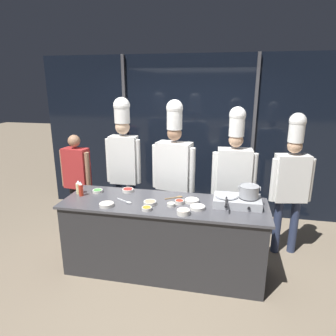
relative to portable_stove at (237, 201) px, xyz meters
name	(u,v)px	position (x,y,z in m)	size (l,w,h in m)	color
ground_plane	(164,269)	(-0.84, -0.09, -0.95)	(24.00, 24.00, 0.00)	#7F705B
window_wall_back	(187,137)	(-0.84, 1.77, 0.40)	(5.14, 0.09, 2.70)	black
demo_counter	(164,237)	(-0.84, -0.09, -0.50)	(2.41, 0.77, 0.90)	#2D2D30
portable_stove	(237,201)	(0.00, 0.00, 0.00)	(0.53, 0.35, 0.11)	#B2B5BA
frying_pan	(227,194)	(-0.12, -0.01, 0.07)	(0.26, 0.46, 0.04)	#ADAFB5
stock_pot	(249,191)	(0.12, 0.00, 0.13)	(0.25, 0.22, 0.14)	#93969B
squeeze_bottle_oil	(79,187)	(-1.96, -0.03, 0.03)	(0.07, 0.07, 0.17)	beige
squeeze_bottle_chili	(81,189)	(-1.89, -0.09, 0.04)	(0.05, 0.05, 0.19)	red
prep_bowl_chicken	(107,204)	(-1.45, -0.34, -0.03)	(0.16, 0.16, 0.04)	silver
prep_bowl_bell_pepper	(128,190)	(-1.37, 0.16, -0.03)	(0.15, 0.15, 0.04)	silver
prep_bowl_noodles	(171,204)	(-0.73, -0.19, -0.03)	(0.09, 0.09, 0.04)	silver
prep_bowl_mushrooms	(150,203)	(-0.98, -0.19, -0.02)	(0.15, 0.15, 0.04)	silver
prep_bowl_carrots	(147,208)	(-0.98, -0.34, -0.03)	(0.11, 0.11, 0.04)	silver
prep_bowl_scallions	(98,191)	(-1.74, 0.06, -0.03)	(0.13, 0.13, 0.04)	silver
prep_bowl_garlic	(192,201)	(-0.52, -0.02, -0.03)	(0.17, 0.17, 0.04)	silver
prep_bowl_bean_sprouts	(197,207)	(-0.43, -0.20, -0.03)	(0.17, 0.17, 0.04)	silver
prep_bowl_shrimp	(183,212)	(-0.56, -0.37, -0.02)	(0.14, 0.14, 0.06)	silver
prep_bowl_chili_flakes	(179,202)	(-0.65, -0.10, -0.02)	(0.11, 0.11, 0.05)	silver
serving_spoon_slotted	(177,197)	(-0.71, 0.09, -0.04)	(0.21, 0.15, 0.02)	olive
serving_spoon_solid	(127,202)	(-1.27, -0.18, -0.04)	(0.23, 0.15, 0.02)	#B2B5BA
person_guest	(77,175)	(-2.31, 0.60, -0.02)	(0.49, 0.24, 1.53)	#232326
chef_head	(124,156)	(-1.59, 0.65, 0.30)	(0.51, 0.23, 2.06)	#2D3856
chef_sous	(174,165)	(-0.85, 0.62, 0.21)	(0.61, 0.32, 2.04)	#232326
chef_line	(234,171)	(-0.04, 0.63, 0.17)	(0.58, 0.26, 1.96)	#4C4C51
chef_pastry	(291,176)	(0.68, 0.63, 0.14)	(0.54, 0.29, 1.90)	#2D3856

